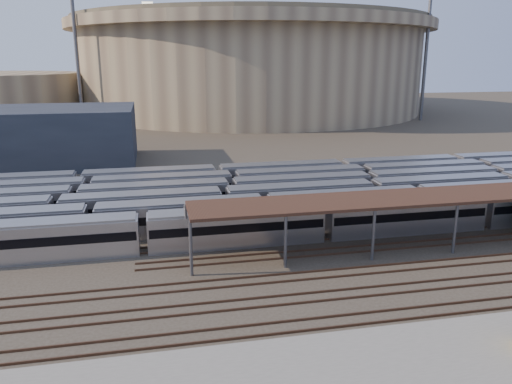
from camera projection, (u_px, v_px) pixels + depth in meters
name	position (u px, v px, depth m)	size (l,w,h in m)	color
ground	(283.00, 274.00, 44.61)	(420.00, 420.00, 0.00)	#383026
apron	(266.00, 384.00, 29.42)	(50.00, 9.00, 0.20)	gray
subway_trains	(246.00, 199.00, 61.65)	(121.51, 23.90, 3.60)	#BDBCC1
inspection_shed	(480.00, 195.00, 51.43)	(60.30, 6.00, 5.30)	#515156
empty_tracks	(299.00, 298.00, 39.86)	(170.00, 9.62, 0.18)	#4C3323
stadium	(251.00, 63.00, 177.48)	(124.00, 124.00, 32.50)	gray
service_building	(13.00, 137.00, 88.34)	(42.00, 20.00, 10.00)	#1E232D
floodlight_0	(76.00, 50.00, 137.18)	(4.00, 1.00, 38.40)	#515156
floodlight_2	(426.00, 50.00, 147.49)	(4.00, 1.00, 38.40)	#515156
floodlight_3	(150.00, 52.00, 188.37)	(4.00, 1.00, 38.40)	#515156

